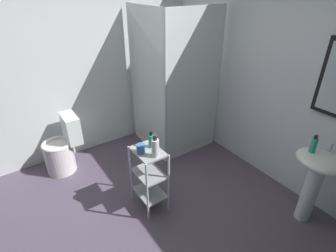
# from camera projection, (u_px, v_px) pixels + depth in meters

# --- Properties ---
(ground_plane) EXTENTS (4.20, 4.20, 0.02)m
(ground_plane) POSITION_uv_depth(u_px,v_px,m) (142.00, 232.00, 2.68)
(ground_plane) COLOR #534659
(wall_back) EXTENTS (4.20, 0.14, 2.50)m
(wall_back) POSITION_uv_depth(u_px,v_px,m) (280.00, 80.00, 2.97)
(wall_back) COLOR silver
(wall_back) RESTS_ON ground_plane
(wall_left) EXTENTS (0.10, 4.20, 2.50)m
(wall_left) POSITION_uv_depth(u_px,v_px,m) (68.00, 68.00, 3.41)
(wall_left) COLOR silver
(wall_left) RESTS_ON ground_plane
(shower_stall) EXTENTS (0.92, 0.92, 2.00)m
(shower_stall) POSITION_uv_depth(u_px,v_px,m) (172.00, 117.00, 3.91)
(shower_stall) COLOR white
(shower_stall) RESTS_ON ground_plane
(pedestal_sink) EXTENTS (0.46, 0.37, 0.81)m
(pedestal_sink) POSITION_uv_depth(u_px,v_px,m) (316.00, 175.00, 2.56)
(pedestal_sink) COLOR white
(pedestal_sink) RESTS_ON ground_plane
(sink_faucet) EXTENTS (0.03, 0.03, 0.10)m
(sink_faucet) POSITION_uv_depth(u_px,v_px,m) (331.00, 147.00, 2.48)
(sink_faucet) COLOR silver
(sink_faucet) RESTS_ON pedestal_sink
(toilet) EXTENTS (0.37, 0.49, 0.76)m
(toilet) POSITION_uv_depth(u_px,v_px,m) (62.00, 149.00, 3.42)
(toilet) COLOR white
(toilet) RESTS_ON ground_plane
(storage_cart) EXTENTS (0.38, 0.28, 0.74)m
(storage_cart) POSITION_uv_depth(u_px,v_px,m) (149.00, 174.00, 2.79)
(storage_cart) COLOR silver
(storage_cart) RESTS_ON ground_plane
(hand_soap_bottle) EXTENTS (0.06, 0.06, 0.18)m
(hand_soap_bottle) POSITION_uv_depth(u_px,v_px,m) (314.00, 145.00, 2.47)
(hand_soap_bottle) COLOR #2DBC99
(hand_soap_bottle) RESTS_ON pedestal_sink
(body_wash_bottle_green) EXTENTS (0.06, 0.06, 0.18)m
(body_wash_bottle_green) POSITION_uv_depth(u_px,v_px,m) (151.00, 141.00, 2.66)
(body_wash_bottle_green) COLOR #2B9B62
(body_wash_bottle_green) RESTS_ON storage_cart
(lotion_bottle_white) EXTENTS (0.07, 0.07, 0.24)m
(lotion_bottle_white) POSITION_uv_depth(u_px,v_px,m) (155.00, 147.00, 2.51)
(lotion_bottle_white) COLOR white
(lotion_bottle_white) RESTS_ON storage_cart
(rinse_cup) EXTENTS (0.08, 0.08, 0.10)m
(rinse_cup) POSITION_uv_depth(u_px,v_px,m) (141.00, 149.00, 2.59)
(rinse_cup) COLOR #3870B2
(rinse_cup) RESTS_ON storage_cart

